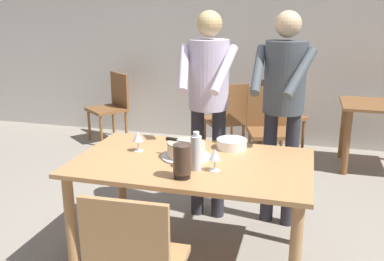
# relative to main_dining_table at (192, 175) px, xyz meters

# --- Properties ---
(ground_plane) EXTENTS (14.00, 14.00, 0.00)m
(ground_plane) POSITION_rel_main_dining_table_xyz_m (0.00, 0.00, -0.65)
(ground_plane) COLOR gray
(back_wall) EXTENTS (10.00, 0.12, 2.70)m
(back_wall) POSITION_rel_main_dining_table_xyz_m (0.00, 2.96, 0.70)
(back_wall) COLOR beige
(back_wall) RESTS_ON ground_plane
(main_dining_table) EXTENTS (1.58, 0.94, 0.75)m
(main_dining_table) POSITION_rel_main_dining_table_xyz_m (0.00, 0.00, 0.00)
(main_dining_table) COLOR tan
(main_dining_table) RESTS_ON ground_plane
(cake_on_platter) EXTENTS (0.34, 0.34, 0.11)m
(cake_on_platter) POSITION_rel_main_dining_table_xyz_m (-0.06, 0.05, 0.16)
(cake_on_platter) COLOR silver
(cake_on_platter) RESTS_ON main_dining_table
(cake_knife) EXTENTS (0.27, 0.06, 0.02)m
(cake_knife) POSITION_rel_main_dining_table_xyz_m (-0.13, 0.06, 0.22)
(cake_knife) COLOR silver
(cake_knife) RESTS_ON cake_on_platter
(plate_stack) EXTENTS (0.22, 0.22, 0.07)m
(plate_stack) POSITION_rel_main_dining_table_xyz_m (0.21, 0.32, 0.14)
(plate_stack) COLOR white
(plate_stack) RESTS_ON main_dining_table
(wine_glass_near) EXTENTS (0.08, 0.08, 0.14)m
(wine_glass_near) POSITION_rel_main_dining_table_xyz_m (-0.42, 0.09, 0.21)
(wine_glass_near) COLOR silver
(wine_glass_near) RESTS_ON main_dining_table
(wine_glass_far) EXTENTS (0.08, 0.08, 0.14)m
(wine_glass_far) POSITION_rel_main_dining_table_xyz_m (0.19, -0.14, 0.21)
(wine_glass_far) COLOR silver
(wine_glass_far) RESTS_ON main_dining_table
(water_bottle) EXTENTS (0.07, 0.07, 0.25)m
(water_bottle) POSITION_rel_main_dining_table_xyz_m (0.07, -0.15, 0.22)
(water_bottle) COLOR silver
(water_bottle) RESTS_ON main_dining_table
(hurricane_lamp) EXTENTS (0.11, 0.11, 0.21)m
(hurricane_lamp) POSITION_rel_main_dining_table_xyz_m (0.02, -0.31, 0.21)
(hurricane_lamp) COLOR black
(hurricane_lamp) RESTS_ON main_dining_table
(person_cutting_cake) EXTENTS (0.47, 0.55, 1.72)m
(person_cutting_cake) POSITION_rel_main_dining_table_xyz_m (-0.05, 0.68, 0.43)
(person_cutting_cake) COLOR #2D2D38
(person_cutting_cake) RESTS_ON ground_plane
(person_standing_beside) EXTENTS (0.46, 0.57, 1.72)m
(person_standing_beside) POSITION_rel_main_dining_table_xyz_m (0.54, 0.71, 0.43)
(person_standing_beside) COLOR #2D2D38
(person_standing_beside) RESTS_ON ground_plane
(background_chair_0) EXTENTS (0.55, 0.55, 0.90)m
(background_chair_0) POSITION_rel_main_dining_table_xyz_m (0.33, 1.96, -0.15)
(background_chair_0) COLOR brown
(background_chair_0) RESTS_ON ground_plane
(background_chair_1) EXTENTS (0.62, 0.62, 0.90)m
(background_chair_1) POSITION_rel_main_dining_table_xyz_m (-1.80, 2.47, -0.15)
(background_chair_1) COLOR brown
(background_chair_1) RESTS_ON ground_plane
(background_chair_2) EXTENTS (0.61, 0.61, 0.90)m
(background_chair_2) POSITION_rel_main_dining_table_xyz_m (-0.19, 2.21, -0.15)
(background_chair_2) COLOR brown
(background_chair_2) RESTS_ON ground_plane
(background_chair_3) EXTENTS (0.62, 0.62, 0.90)m
(background_chair_3) POSITION_rel_main_dining_table_xyz_m (0.40, 2.55, -0.15)
(background_chair_3) COLOR brown
(background_chair_3) RESTS_ON ground_plane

